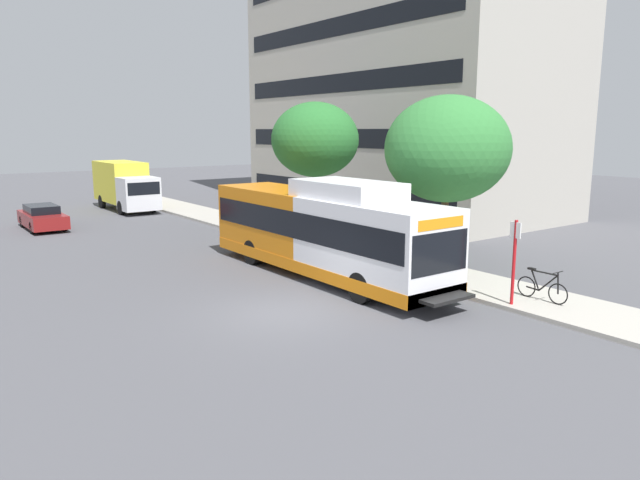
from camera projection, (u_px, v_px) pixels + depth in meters
name	position (u px, v px, depth m)	size (l,w,h in m)	color
ground_plane	(178.00, 265.00, 23.82)	(120.00, 120.00, 0.00)	#4C4C51
sidewalk_curb	(343.00, 250.00, 26.32)	(3.00, 56.00, 0.14)	#A8A399
transit_bus	(323.00, 231.00, 21.66)	(2.58, 12.25, 3.65)	white
bus_stop_sign_pole	(514.00, 256.00, 17.66)	(0.10, 0.36, 2.60)	red
bicycle_parked	(542.00, 287.00, 18.25)	(0.52, 1.76, 1.02)	black
street_tree_near_stop	(447.00, 149.00, 22.19)	(4.75, 4.75, 6.55)	#4C3823
street_tree_mid_block	(315.00, 140.00, 28.36)	(4.24, 4.24, 6.59)	#4C3823
parked_car_far_lane	(42.00, 217.00, 32.25)	(1.80, 4.50, 1.33)	maroon
box_truck_background	(125.00, 185.00, 39.79)	(2.32, 7.01, 3.25)	silver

